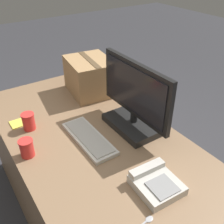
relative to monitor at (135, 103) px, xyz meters
The scene contains 10 objects.
ground_plane 0.93m from the monitor, 98.59° to the right, with size 12.00×12.00×0.00m, color #38383D.
office_desk 0.59m from the monitor, 98.59° to the right, with size 1.80×0.90×0.73m.
monitor is the anchor object (origin of this frame).
keyboard 0.33m from the monitor, 97.48° to the right, with size 0.41×0.15×0.03m.
desk_phone 0.51m from the monitor, 25.59° to the right, with size 0.22×0.21×0.07m.
paper_cup_left 0.65m from the monitor, 121.84° to the right, with size 0.08×0.08×0.11m.
paper_cup_right 0.65m from the monitor, 99.49° to the right, with size 0.08×0.08×0.10m.
spoon 0.69m from the monitor, 34.10° to the right, with size 0.03×0.16×0.00m.
cardboard_box 0.55m from the monitor, behind, with size 0.40×0.34×0.26m.
sticky_note_pad 0.74m from the monitor, 126.32° to the right, with size 0.10×0.10×0.01m.
Camera 1 is at (1.06, -0.59, 1.69)m, focal length 42.00 mm.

